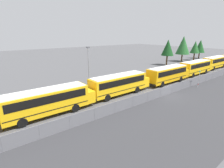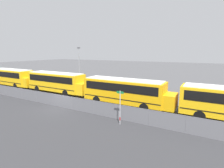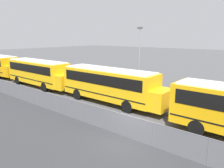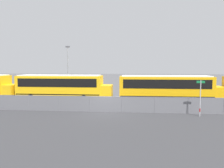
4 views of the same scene
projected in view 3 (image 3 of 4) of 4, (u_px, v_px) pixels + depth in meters
The scene contains 5 objects.
ground_plane at pixel (131, 139), 13.80m from camera, with size 200.00×200.00×0.00m, color #4C4C4F.
fence at pixel (131, 127), 13.63m from camera, with size 107.64×0.07×1.50m.
school_bus_2 at pixel (39, 71), 27.65m from camera, with size 11.35×2.58×3.32m.
school_bus_3 at pixel (110, 83), 20.68m from camera, with size 11.35×2.58×3.32m.
light_pole at pixel (139, 55), 26.52m from camera, with size 0.60×0.24×7.37m.
Camera 3 is at (7.20, -10.56, 6.35)m, focal length 35.00 mm.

